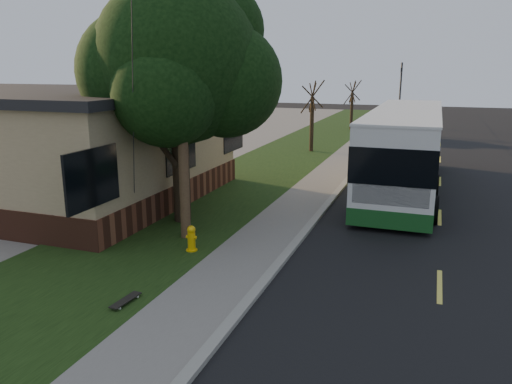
% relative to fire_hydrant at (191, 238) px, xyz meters
% --- Properties ---
extents(ground, '(120.00, 120.00, 0.00)m').
position_rel_fire_hydrant_xyz_m(ground, '(2.60, 0.00, -0.43)').
color(ground, black).
rests_on(ground, ground).
extents(road, '(8.00, 80.00, 0.01)m').
position_rel_fire_hydrant_xyz_m(road, '(6.60, 10.00, -0.43)').
color(road, black).
rests_on(road, ground).
extents(curb, '(0.25, 80.00, 0.12)m').
position_rel_fire_hydrant_xyz_m(curb, '(2.60, 10.00, -0.37)').
color(curb, gray).
rests_on(curb, ground).
extents(sidewalk, '(2.00, 80.00, 0.08)m').
position_rel_fire_hydrant_xyz_m(sidewalk, '(1.60, 10.00, -0.39)').
color(sidewalk, slate).
rests_on(sidewalk, ground).
extents(grass_verge, '(5.00, 80.00, 0.07)m').
position_rel_fire_hydrant_xyz_m(grass_verge, '(-1.90, 10.00, -0.40)').
color(grass_verge, black).
rests_on(grass_verge, ground).
extents(building_lot, '(15.00, 80.00, 0.04)m').
position_rel_fire_hydrant_xyz_m(building_lot, '(-11.90, 10.00, -0.41)').
color(building_lot, slate).
rests_on(building_lot, ground).
extents(fire_hydrant, '(0.32, 0.32, 0.74)m').
position_rel_fire_hydrant_xyz_m(fire_hydrant, '(0.00, 0.00, 0.00)').
color(fire_hydrant, yellow).
rests_on(fire_hydrant, grass_verge).
extents(utility_pole, '(2.86, 3.21, 9.07)m').
position_rel_fire_hydrant_xyz_m(utility_pole, '(-0.71, 0.99, 4.20)').
color(utility_pole, '#473321').
rests_on(utility_pole, ground).
extents(leafy_tree, '(6.30, 6.00, 7.80)m').
position_rel_fire_hydrant_xyz_m(leafy_tree, '(-1.57, 2.65, 4.73)').
color(leafy_tree, black).
rests_on(leafy_tree, grass_verge).
extents(bare_tree_near, '(1.38, 1.21, 4.31)m').
position_rel_fire_hydrant_xyz_m(bare_tree_near, '(-0.90, 18.00, 1.72)').
color(bare_tree_near, black).
rests_on(bare_tree_near, grass_verge).
extents(bare_tree_far, '(1.38, 1.21, 4.03)m').
position_rel_fire_hydrant_xyz_m(bare_tree_far, '(-0.40, 30.00, 1.57)').
color(bare_tree_far, black).
rests_on(bare_tree_far, grass_verge).
extents(traffic_signal, '(0.18, 0.22, 5.50)m').
position_rel_fire_hydrant_xyz_m(traffic_signal, '(3.10, 34.00, 2.73)').
color(traffic_signal, '#2D2D30').
rests_on(traffic_signal, ground).
extents(transit_bus, '(2.91, 12.63, 3.41)m').
position_rel_fire_hydrant_xyz_m(transit_bus, '(5.06, 9.75, 1.39)').
color(transit_bus, silver).
rests_on(transit_bus, ground).
extents(skateboarder, '(0.65, 0.53, 1.56)m').
position_rel_fire_hydrant_xyz_m(skateboarder, '(-1.78, 2.97, 0.42)').
color(skateboarder, '#4F0F14').
rests_on(skateboarder, grass_verge).
extents(skateboard_main, '(0.29, 0.89, 0.08)m').
position_rel_fire_hydrant_xyz_m(skateboard_main, '(0.10, -3.39, -0.30)').
color(skateboard_main, black).
rests_on(skateboard_main, grass_verge).
extents(dumpster, '(1.71, 1.53, 1.25)m').
position_rel_fire_hydrant_xyz_m(dumpster, '(-6.00, 7.35, 0.23)').
color(dumpster, '#133219').
rests_on(dumpster, building_lot).
extents(distant_car, '(1.98, 4.41, 1.47)m').
position_rel_fire_hydrant_xyz_m(distant_car, '(4.12, 25.49, 0.30)').
color(distant_car, black).
rests_on(distant_car, ground).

